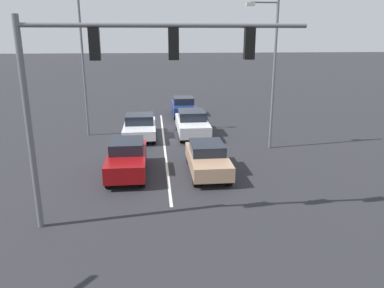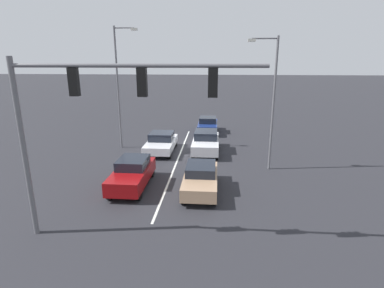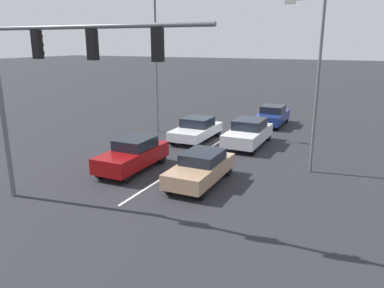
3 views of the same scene
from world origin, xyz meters
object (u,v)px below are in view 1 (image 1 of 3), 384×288
car_tan_leftlane_front (207,158)px  car_silver_leftlane_second (192,123)px  street_lamp_left_shoulder (271,67)px  car_white_midlane_second (140,126)px  traffic_signal_gantry (116,72)px  car_maroon_midlane_front (127,158)px  car_navy_leftlane_third (183,106)px  street_lamp_right_shoulder (85,54)px

car_tan_leftlane_front → car_silver_leftlane_second: (-0.01, -6.96, 0.06)m
car_tan_leftlane_front → street_lamp_left_shoulder: (-3.94, -3.63, 3.85)m
car_white_midlane_second → traffic_signal_gantry: traffic_signal_gantry is taller
car_maroon_midlane_front → street_lamp_left_shoulder: (-7.64, -3.39, 3.80)m
car_tan_leftlane_front → car_white_midlane_second: 7.51m
car_silver_leftlane_second → car_navy_leftlane_third: size_ratio=1.10×
traffic_signal_gantry → street_lamp_right_shoulder: size_ratio=0.98×
car_silver_leftlane_second → street_lamp_right_shoulder: (6.48, -0.63, 4.31)m
car_maroon_midlane_front → street_lamp_left_shoulder: street_lamp_left_shoulder is taller
car_white_midlane_second → street_lamp_right_shoulder: size_ratio=0.47×
car_maroon_midlane_front → car_navy_leftlane_third: size_ratio=1.02×
street_lamp_right_shoulder → street_lamp_left_shoulder: size_ratio=1.13×
car_navy_leftlane_third → traffic_signal_gantry: 18.55m
car_navy_leftlane_third → car_tan_leftlane_front: bearing=90.2°
car_tan_leftlane_front → car_maroon_midlane_front: (3.70, -0.24, 0.06)m
car_tan_leftlane_front → car_navy_leftlane_third: 13.19m
car_silver_leftlane_second → traffic_signal_gantry: size_ratio=0.51×
car_silver_leftlane_second → car_tan_leftlane_front: bearing=90.0°
street_lamp_left_shoulder → street_lamp_right_shoulder: bearing=-20.8°
traffic_signal_gantry → car_tan_leftlane_front: bearing=-128.1°
car_navy_leftlane_third → car_white_midlane_second: bearing=63.1°
car_silver_leftlane_second → street_lamp_right_shoulder: 7.81m
car_tan_leftlane_front → street_lamp_left_shoulder: size_ratio=0.52×
car_maroon_midlane_front → car_silver_leftlane_second: size_ratio=0.93×
car_tan_leftlane_front → car_silver_leftlane_second: car_silver_leftlane_second is taller
traffic_signal_gantry → car_silver_leftlane_second: bearing=-107.2°
car_silver_leftlane_second → street_lamp_right_shoulder: bearing=-5.5°
car_maroon_midlane_front → car_silver_leftlane_second: bearing=-118.9°
car_tan_leftlane_front → car_navy_leftlane_third: (0.04, -13.19, 0.02)m
car_navy_leftlane_third → street_lamp_right_shoulder: (6.43, 5.61, 4.35)m
car_white_midlane_second → car_navy_leftlane_third: bearing=-116.9°
car_tan_leftlane_front → car_maroon_midlane_front: bearing=-3.7°
car_white_midlane_second → street_lamp_left_shoulder: bearing=156.8°
car_silver_leftlane_second → street_lamp_right_shoulder: size_ratio=0.50×
car_white_midlane_second → street_lamp_right_shoulder: bearing=-15.0°
car_navy_leftlane_third → street_lamp_right_shoulder: 9.58m
car_white_midlane_second → car_silver_leftlane_second: bearing=-176.3°
car_navy_leftlane_third → street_lamp_left_shoulder: (-3.99, 9.56, 3.84)m
car_silver_leftlane_second → car_navy_leftlane_third: (0.05, -6.24, -0.05)m
car_tan_leftlane_front → car_white_midlane_second: bearing=-63.8°
car_tan_leftlane_front → traffic_signal_gantry: 7.20m
street_lamp_right_shoulder → car_silver_leftlane_second: bearing=174.5°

